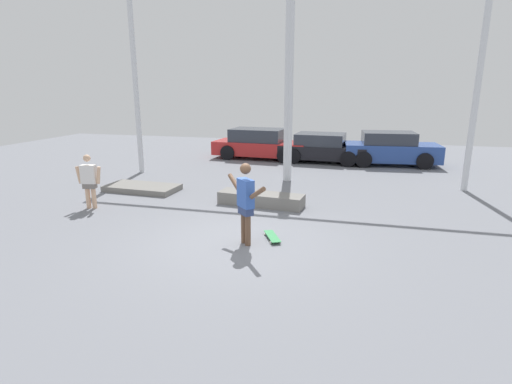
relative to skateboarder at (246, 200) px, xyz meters
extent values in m
plane|color=slate|center=(-0.23, 0.06, -1.00)|extent=(36.00, 36.00, 0.00)
cylinder|color=brown|center=(-0.06, 0.06, -0.58)|extent=(0.13, 0.13, 0.85)
cylinder|color=brown|center=(0.06, -0.06, -0.58)|extent=(0.13, 0.13, 0.85)
cube|color=navy|center=(0.00, 0.00, -0.23)|extent=(0.39, 0.39, 0.19)
cube|color=#3359B2|center=(0.00, 0.00, 0.15)|extent=(0.44, 0.45, 0.61)
sphere|color=brown|center=(0.00, 0.00, 0.68)|extent=(0.23, 0.23, 0.23)
cylinder|color=brown|center=(-0.35, 0.36, 0.26)|extent=(0.44, 0.45, 0.36)
cylinder|color=brown|center=(0.35, -0.36, 0.26)|extent=(0.44, 0.45, 0.36)
cube|color=#338C4C|center=(0.50, 0.42, -0.94)|extent=(0.54, 0.79, 0.01)
cylinder|color=silver|center=(0.72, 0.24, -0.98)|extent=(0.05, 0.06, 0.05)
cylinder|color=silver|center=(0.52, 0.14, -0.98)|extent=(0.05, 0.06, 0.05)
cylinder|color=silver|center=(0.48, 0.71, -0.98)|extent=(0.05, 0.06, 0.05)
cylinder|color=silver|center=(0.28, 0.61, -0.98)|extent=(0.05, 0.06, 0.05)
cube|color=slate|center=(-0.40, 2.99, -0.82)|extent=(2.55, 0.95, 0.36)
cube|color=slate|center=(-4.65, 3.67, -0.91)|extent=(2.45, 1.30, 0.18)
cylinder|color=silver|center=(-6.22, 6.37, 2.30)|extent=(0.20, 0.20, 6.61)
cylinder|color=silver|center=(-0.28, 6.37, 2.30)|extent=(0.20, 0.20, 6.61)
cylinder|color=silver|center=(-0.18, 6.37, 2.30)|extent=(0.20, 0.20, 6.61)
cylinder|color=silver|center=(5.76, 6.37, 2.30)|extent=(0.20, 0.20, 6.61)
cube|color=red|center=(-2.31, 10.80, -0.49)|extent=(4.60, 2.09, 0.64)
cube|color=#2D333D|center=(-2.48, 10.81, 0.13)|extent=(2.57, 1.82, 0.60)
cylinder|color=black|center=(-0.86, 11.60, -0.66)|extent=(0.70, 0.26, 0.69)
cylinder|color=black|center=(-0.97, 9.83, -0.66)|extent=(0.70, 0.26, 0.69)
cylinder|color=black|center=(-3.64, 11.77, -0.66)|extent=(0.70, 0.26, 0.69)
cylinder|color=black|center=(-3.75, 10.01, -0.66)|extent=(0.70, 0.26, 0.69)
cube|color=black|center=(0.70, 10.62, -0.52)|extent=(4.03, 2.06, 0.59)
cube|color=#2D333D|center=(0.54, 10.63, 0.04)|extent=(2.26, 1.81, 0.53)
cylinder|color=black|center=(1.97, 11.44, -0.66)|extent=(0.69, 0.26, 0.68)
cylinder|color=black|center=(1.86, 9.66, -0.66)|extent=(0.69, 0.26, 0.68)
cylinder|color=black|center=(-0.46, 11.59, -0.66)|extent=(0.69, 0.26, 0.68)
cylinder|color=black|center=(-0.57, 9.80, -0.66)|extent=(0.69, 0.26, 0.68)
cube|color=#284793|center=(3.68, 10.61, -0.44)|extent=(4.16, 2.08, 0.75)
cube|color=#2D333D|center=(3.52, 10.60, 0.20)|extent=(2.34, 1.78, 0.52)
cylinder|color=black|center=(4.84, 11.56, -0.66)|extent=(0.71, 0.28, 0.70)
cylinder|color=black|center=(4.99, 9.88, -0.66)|extent=(0.71, 0.28, 0.70)
cylinder|color=black|center=(2.36, 11.35, -0.66)|extent=(0.71, 0.28, 0.70)
cylinder|color=black|center=(2.51, 9.66, -0.66)|extent=(0.71, 0.28, 0.70)
cylinder|color=#DBAD89|center=(-4.91, 1.51, -0.64)|extent=(0.13, 0.13, 0.72)
cylinder|color=#DBAD89|center=(-5.08, 1.48, -0.64)|extent=(0.13, 0.13, 0.72)
cube|color=slate|center=(-4.99, 1.50, -0.34)|extent=(0.38, 0.25, 0.16)
cube|color=silver|center=(-4.99, 1.50, -0.02)|extent=(0.44, 0.27, 0.52)
sphere|color=#DBAD89|center=(-4.99, 1.50, 0.44)|extent=(0.20, 0.20, 0.20)
cylinder|color=#DBAD89|center=(-4.71, 1.54, -0.04)|extent=(0.17, 0.12, 0.49)
cylinder|color=#DBAD89|center=(-5.28, 1.45, -0.04)|extent=(0.17, 0.12, 0.49)
camera|label=1|loc=(2.27, -7.88, 2.31)|focal=28.00mm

